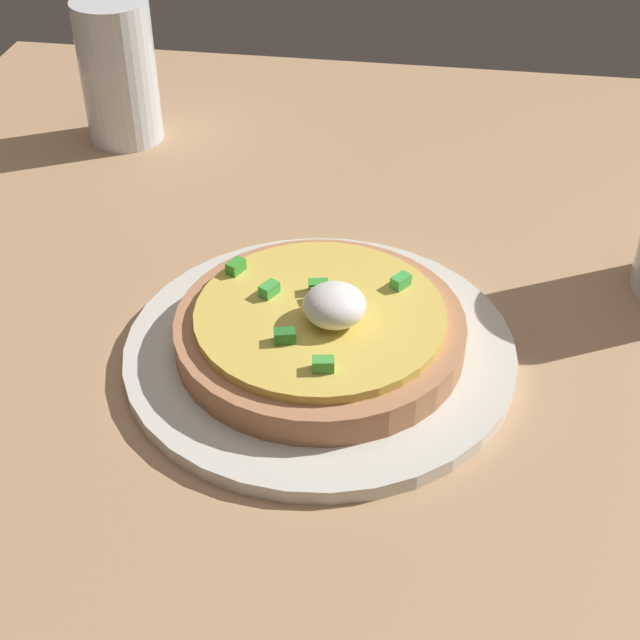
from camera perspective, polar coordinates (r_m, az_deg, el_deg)
name	(u,v)px	position (r cm, az deg, el deg)	size (l,w,h in cm)	color
dining_table	(421,277)	(71.32, 6.26, 2.65)	(96.02, 73.44, 3.40)	tan
plate	(320,350)	(60.46, 0.00, -1.88)	(25.43, 25.43, 1.03)	silver
pizza	(321,328)	(59.22, 0.03, -0.47)	(18.67, 18.67, 5.12)	#B87C54
cup_near	(119,79)	(86.67, -12.24, 14.29)	(6.71, 6.71, 12.63)	silver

